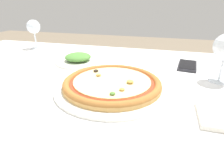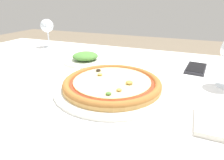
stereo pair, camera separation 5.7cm
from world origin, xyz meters
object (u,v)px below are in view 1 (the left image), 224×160
at_px(fork, 1,64).
at_px(wine_glass_far_right, 34,28).
at_px(cell_phone, 187,65).
at_px(side_plate, 78,59).
at_px(dining_table, 67,94).
at_px(pizza_plate, 112,84).

xyz_separation_m(fork, wine_glass_far_right, (-0.03, 0.29, 0.11)).
xyz_separation_m(cell_phone, side_plate, (-0.46, -0.07, 0.01)).
height_order(fork, side_plate, side_plate).
relative_size(dining_table, fork, 8.54).
distance_m(cell_phone, side_plate, 0.46).
xyz_separation_m(dining_table, side_plate, (-0.01, 0.15, 0.10)).
bearing_deg(cell_phone, pizza_plate, -130.24).
bearing_deg(wine_glass_far_right, side_plate, -27.85).
relative_size(dining_table, side_plate, 7.48).
bearing_deg(wine_glass_far_right, cell_phone, -7.82).
height_order(dining_table, side_plate, side_plate).
height_order(pizza_plate, cell_phone, pizza_plate).
distance_m(pizza_plate, cell_phone, 0.38).
distance_m(dining_table, fork, 0.34).
bearing_deg(dining_table, cell_phone, 26.19).
height_order(wine_glass_far_right, cell_phone, wine_glass_far_right).
distance_m(fork, cell_phone, 0.79).
distance_m(pizza_plate, wine_glass_far_right, 0.69).
distance_m(fork, wine_glass_far_right, 0.31).
xyz_separation_m(pizza_plate, cell_phone, (0.24, 0.29, -0.01)).
distance_m(pizza_plate, side_plate, 0.30).
xyz_separation_m(wine_glass_far_right, cell_phone, (0.80, -0.11, -0.11)).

